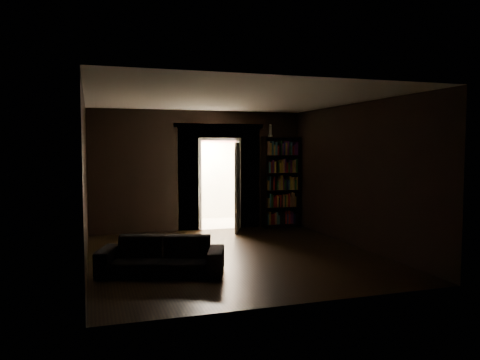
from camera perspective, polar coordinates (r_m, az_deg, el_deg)
name	(u,v)px	position (r m, az deg, el deg)	size (l,w,h in m)	color
ground	(233,255)	(8.52, -0.82, -9.18)	(5.50, 5.50, 0.00)	black
room_walls	(217,160)	(9.33, -2.81, 2.39)	(5.02, 5.61, 2.84)	black
kitchen_alcove	(208,176)	(12.19, -3.88, 0.54)	(2.20, 1.80, 2.60)	beige
sofa	(162,250)	(7.38, -9.54, -8.40)	(1.90, 0.82, 0.73)	black
bookshelf	(281,182)	(11.45, 4.98, -0.24)	(0.90, 0.32, 2.20)	black
refrigerator	(185,190)	(12.24, -6.78, -1.27)	(0.74, 0.68, 1.65)	white
door	(237,187)	(10.81, -0.34, -0.88)	(0.85, 0.05, 2.05)	white
figurine	(270,130)	(11.39, 3.72, 6.04)	(0.10, 0.10, 0.30)	white
bottles	(186,153)	(12.11, -6.66, 3.26)	(0.71, 0.09, 0.29)	black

